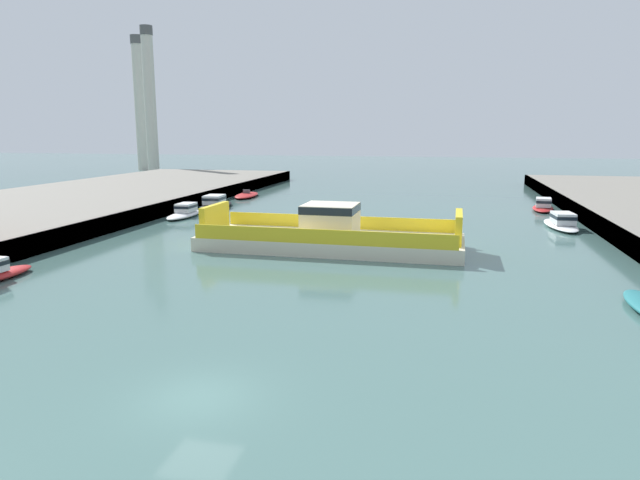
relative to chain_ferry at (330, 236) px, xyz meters
The scene contains 9 objects.
ground_plane 26.26m from the chain_ferry, 88.63° to the right, with size 400.00×400.00×0.00m, color #476B66.
chain_ferry is the anchor object (origin of this frame).
moored_boat_near_left 28.14m from the chain_ferry, 131.98° to the left, with size 3.48×8.42×1.67m.
moored_boat_near_right 34.23m from the chain_ferry, 53.57° to the left, with size 3.22×7.06×1.56m.
moored_boat_mid_left 24.82m from the chain_ferry, 36.06° to the left, with size 3.21×8.17×1.61m.
moored_boat_far_right 23.55m from the chain_ferry, 144.99° to the left, with size 2.54×7.39×1.48m.
moored_boat_upstream_a 38.14m from the chain_ferry, 120.18° to the left, with size 3.43×7.96×1.08m.
smokestack_distant_a 93.66m from the chain_ferry, 127.45° to the left, with size 2.73×2.73×31.93m.
smokestack_distant_b 106.82m from the chain_ferry, 127.62° to the left, with size 3.18×3.18×31.86m.
Camera 1 is at (8.30, -17.10, 9.29)m, focal length 31.49 mm.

